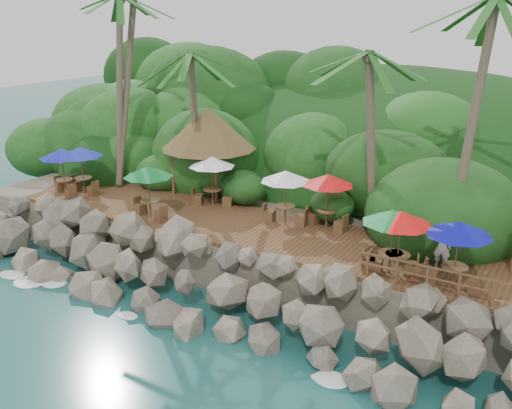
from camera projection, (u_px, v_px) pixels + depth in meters
The scene contains 12 objects.
ground at pixel (177, 330), 22.26m from camera, with size 140.00×140.00×0.00m, color #19514F.
land_base at pixel (340, 196), 34.93m from camera, with size 32.00×25.20×2.10m, color gray.
jungle_hill at pixel (381, 182), 41.36m from camera, with size 44.80×28.00×15.40m, color #143811.
seawall at pixel (206, 283), 23.52m from camera, with size 29.00×4.00×2.30m, color gray, non-canonical shape.
terrace at pixel (256, 229), 26.43m from camera, with size 26.00×5.00×0.20m, color brown.
jungle_foliage at pixel (333, 217), 34.45m from camera, with size 44.00×16.00×12.00m, color #143811, non-canonical shape.
foam_line at pixel (181, 326), 22.49m from camera, with size 25.20×0.80×0.06m.
palms at pixel (295, 12), 25.19m from camera, with size 31.46×6.79×14.72m.
palapa at pixel (208, 128), 30.54m from camera, with size 5.08×5.08×4.60m.
dining_clusters at pixel (269, 187), 25.15m from camera, with size 25.50×5.54×2.54m.
railing at pixel (443, 279), 19.94m from camera, with size 6.10×0.10×1.00m.
waiter at pixel (442, 247), 21.90m from camera, with size 0.65×0.43×1.78m, color white.
Camera 1 is at (12.66, -15.18, 11.75)m, focal length 40.41 mm.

